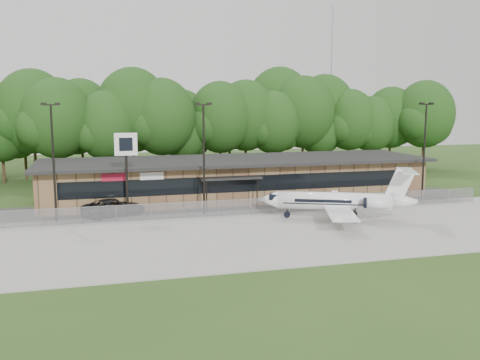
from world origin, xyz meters
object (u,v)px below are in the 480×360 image
object	(u,v)px
business_jet	(340,202)
pole_sign	(126,153)
suv	(114,207)
terminal	(236,178)

from	to	relation	value
business_jet	pole_sign	bearing A→B (deg)	-175.32
business_jet	pole_sign	size ratio (longest dim) A/B	1.78
business_jet	suv	bearing A→B (deg)	-176.89
suv	pole_sign	bearing A→B (deg)	-152.93
terminal	suv	distance (m)	14.51
pole_sign	suv	bearing A→B (deg)	138.06
terminal	business_jet	xyz separation A→B (m)	(5.84, -13.30, -0.51)
business_jet	suv	distance (m)	20.23
pole_sign	terminal	bearing A→B (deg)	29.61
terminal	pole_sign	world-z (taller)	pole_sign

